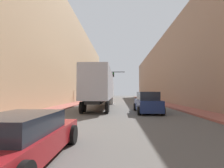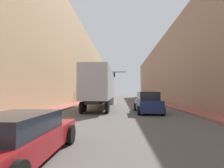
% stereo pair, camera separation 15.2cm
% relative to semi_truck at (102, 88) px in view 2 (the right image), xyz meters
% --- Properties ---
extents(sidewalk_right, '(2.09, 80.00, 0.15)m').
position_rel_semi_truck_xyz_m(sidewalk_right, '(8.85, 6.79, -2.26)').
color(sidewalk_right, '#9E564C').
rests_on(sidewalk_right, ground).
extents(sidewalk_left, '(2.09, 80.00, 0.15)m').
position_rel_semi_truck_xyz_m(sidewalk_left, '(-4.54, 6.79, -2.26)').
color(sidewalk_left, '#9E564C').
rests_on(sidewalk_left, ground).
extents(building_right, '(6.00, 80.00, 11.92)m').
position_rel_semi_truck_xyz_m(building_right, '(12.90, 6.79, 3.63)').
color(building_right, '#997A66').
rests_on(building_right, ground).
extents(building_left, '(6.00, 80.00, 15.57)m').
position_rel_semi_truck_xyz_m(building_left, '(-8.58, 6.79, 5.45)').
color(building_left, tan).
rests_on(building_left, ground).
extents(semi_truck, '(2.45, 14.78, 4.15)m').
position_rel_semi_truck_xyz_m(semi_truck, '(0.00, 0.00, 0.00)').
color(semi_truck, '#B2B7C1').
rests_on(semi_truck, ground).
extents(sedan_car, '(2.01, 4.46, 1.24)m').
position_rel_semi_truck_xyz_m(sedan_car, '(-0.43, -16.29, -1.74)').
color(sedan_car, maroon).
rests_on(sedan_car, ground).
extents(suv_car, '(2.08, 4.85, 1.83)m').
position_rel_semi_truck_xyz_m(suv_car, '(4.57, -5.26, -1.48)').
color(suv_car, navy).
rests_on(suv_car, ground).
extents(traffic_signal_gantry, '(6.68, 0.35, 5.96)m').
position_rel_semi_truck_xyz_m(traffic_signal_gantry, '(-1.71, 12.36, 1.83)').
color(traffic_signal_gantry, black).
rests_on(traffic_signal_gantry, ground).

